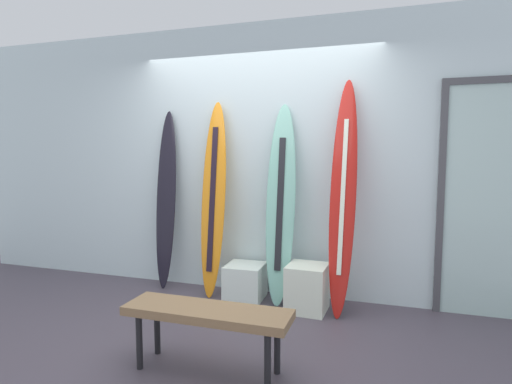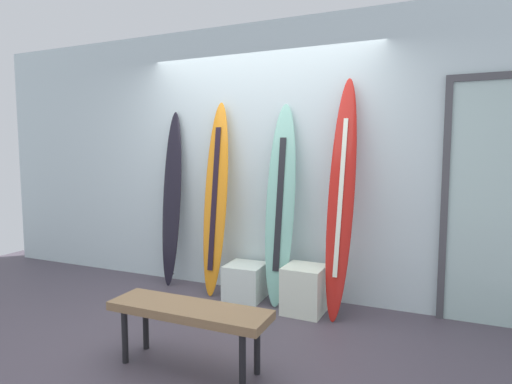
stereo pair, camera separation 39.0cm
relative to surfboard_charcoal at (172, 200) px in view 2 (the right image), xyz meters
The scene contains 9 objects.
ground 1.74m from the surfboard_charcoal, 46.70° to the right, with size 8.00×8.00×0.04m, color #4B424E.
wall_back 1.12m from the surfboard_charcoal, 14.19° to the left, with size 7.20×0.20×2.80m, color silver.
surfboard_charcoal is the anchor object (origin of this frame).
surfboard_sunset 0.60m from the surfboard_charcoal, ahead, with size 0.27×0.37×2.01m.
surfboard_seafoam 1.31m from the surfboard_charcoal, ahead, with size 0.31×0.41×1.96m.
surfboard_crimson 1.92m from the surfboard_charcoal, ahead, with size 0.26×0.52×2.17m.
display_block_left 1.78m from the surfboard_charcoal, ahead, with size 0.38×0.38×0.44m.
display_block_center 1.23m from the surfboard_charcoal, ahead, with size 0.39×0.39×0.35m.
bench 2.00m from the surfboard_charcoal, 52.22° to the right, with size 1.15×0.33×0.44m.
Camera 2 is at (1.69, -2.80, 1.49)m, focal length 29.24 mm.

